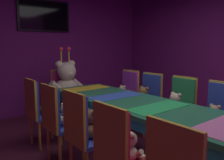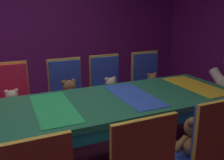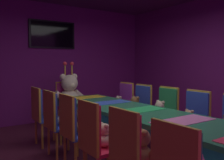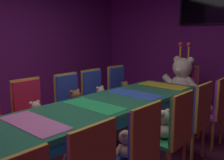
% 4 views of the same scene
% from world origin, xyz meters
% --- Properties ---
extents(wall_left, '(0.12, 6.40, 2.80)m').
position_xyz_m(wall_left, '(-2.60, 0.00, 1.40)').
color(wall_left, '#721E72').
rests_on(wall_left, ground_plane).
extents(banquet_table, '(0.90, 3.64, 0.75)m').
position_xyz_m(banquet_table, '(0.00, -0.00, 0.66)').
color(banquet_table, '#26724C').
rests_on(banquet_table, ground_plane).
extents(chair_left_2, '(0.42, 0.41, 0.98)m').
position_xyz_m(chair_left_2, '(-0.88, -0.31, 0.60)').
color(chair_left_2, red).
rests_on(chair_left_2, ground_plane).
extents(teddy_left_2, '(0.22, 0.28, 0.27)m').
position_xyz_m(teddy_left_2, '(-0.73, -0.31, 0.57)').
color(teddy_left_2, beige).
rests_on(teddy_left_2, chair_left_2).
extents(chair_left_3, '(0.42, 0.41, 0.98)m').
position_xyz_m(chair_left_3, '(-0.84, 0.32, 0.60)').
color(chair_left_3, '#2D47B2').
rests_on(chair_left_3, ground_plane).
extents(teddy_left_3, '(0.26, 0.33, 0.32)m').
position_xyz_m(teddy_left_3, '(-0.69, 0.32, 0.59)').
color(teddy_left_3, brown).
rests_on(teddy_left_3, chair_left_3).
extents(chair_left_4, '(0.42, 0.41, 0.98)m').
position_xyz_m(chair_left_4, '(-0.86, 0.85, 0.60)').
color(chair_left_4, '#2D47B2').
rests_on(chair_left_4, ground_plane).
extents(teddy_left_4, '(0.23, 0.29, 0.28)m').
position_xyz_m(teddy_left_4, '(-0.72, 0.85, 0.58)').
color(teddy_left_4, beige).
rests_on(teddy_left_4, chair_left_4).
extents(chair_left_5, '(0.42, 0.41, 0.98)m').
position_xyz_m(chair_left_5, '(-0.86, 1.47, 0.60)').
color(chair_left_5, '#2D47B2').
rests_on(chair_left_5, ground_plane).
extents(teddy_left_5, '(0.22, 0.28, 0.26)m').
position_xyz_m(teddy_left_5, '(-0.72, 1.47, 0.57)').
color(teddy_left_5, olive).
rests_on(teddy_left_5, chair_left_5).
extents(teddy_right_3, '(0.26, 0.33, 0.31)m').
position_xyz_m(teddy_right_3, '(0.72, 0.31, 0.59)').
color(teddy_right_3, beige).
rests_on(teddy_right_3, chair_right_3).
extents(chair_right_4, '(0.42, 0.41, 0.98)m').
position_xyz_m(chair_right_4, '(0.84, 0.91, 0.60)').
color(chair_right_4, '#2D47B2').
rests_on(chair_right_4, ground_plane).
extents(teddy_right_4, '(0.26, 0.34, 0.32)m').
position_xyz_m(teddy_right_4, '(0.69, 0.91, 0.60)').
color(teddy_right_4, brown).
rests_on(teddy_right_4, chair_right_4).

